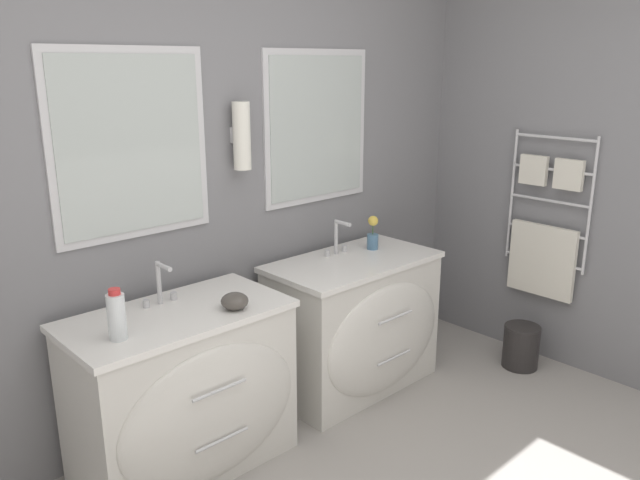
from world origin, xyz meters
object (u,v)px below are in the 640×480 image
object	(u,v)px
flower_vase	(373,234)
vanity_left	(186,391)
vanity_right	(357,323)
amenity_bowl	(235,301)
waste_bin	(521,345)
toiletry_bottle	(117,316)

from	to	relation	value
flower_vase	vanity_left	bearing A→B (deg)	-176.02
vanity_left	vanity_right	world-z (taller)	same
amenity_bowl	waste_bin	world-z (taller)	amenity_bowl
toiletry_bottle	waste_bin	world-z (taller)	toiletry_bottle
toiletry_bottle	waste_bin	distance (m)	2.54
waste_bin	amenity_bowl	bearing A→B (deg)	167.05
vanity_right	waste_bin	size ratio (longest dim) A/B	3.65
vanity_left	toiletry_bottle	bearing A→B (deg)	-170.29
vanity_right	toiletry_bottle	xyz separation A→B (m)	(-1.45, -0.05, 0.48)
amenity_bowl	waste_bin	bearing A→B (deg)	-12.95
vanity_right	toiletry_bottle	size ratio (longest dim) A/B	4.64
vanity_right	amenity_bowl	distance (m)	1.02
vanity_right	amenity_bowl	bearing A→B (deg)	-173.06
vanity_left	amenity_bowl	distance (m)	0.48
flower_vase	waste_bin	bearing A→B (deg)	-41.80
waste_bin	vanity_left	bearing A→B (deg)	165.41
flower_vase	amenity_bowl	bearing A→B (deg)	-169.77
waste_bin	flower_vase	bearing A→B (deg)	138.20
vanity_left	flower_vase	world-z (taller)	flower_vase
vanity_left	vanity_right	size ratio (longest dim) A/B	1.00
amenity_bowl	waste_bin	distance (m)	2.01
vanity_left	flower_vase	bearing A→B (deg)	3.98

